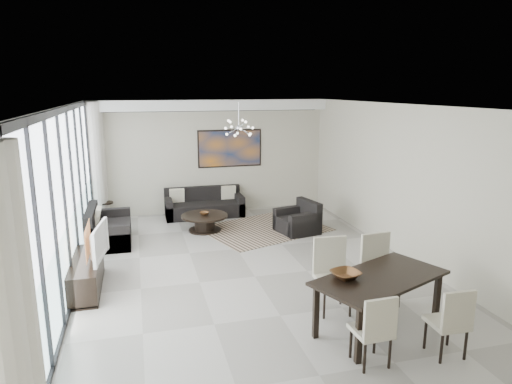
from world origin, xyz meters
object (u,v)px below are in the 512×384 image
object	(u,v)px
dining_table	(380,282)
coffee_table	(205,222)
sofa_main	(204,207)
tv_console	(86,274)
television	(94,242)

from	to	relation	value
dining_table	coffee_table	bearing A→B (deg)	107.91
sofa_main	coffee_table	bearing A→B (deg)	-98.19
coffee_table	sofa_main	world-z (taller)	sofa_main
dining_table	sofa_main	bearing A→B (deg)	102.91
tv_console	television	bearing A→B (deg)	1.77
sofa_main	dining_table	distance (m)	6.36
coffee_table	tv_console	world-z (taller)	tv_console
tv_console	dining_table	distance (m)	4.59
tv_console	television	xyz separation A→B (m)	(0.16, 0.00, 0.53)
dining_table	tv_console	bearing A→B (deg)	148.89
coffee_table	tv_console	xyz separation A→B (m)	(-2.31, -2.58, 0.04)
sofa_main	television	xyz separation A→B (m)	(-2.33, -3.82, 0.54)
sofa_main	dining_table	world-z (taller)	dining_table
tv_console	sofa_main	bearing A→B (deg)	56.93
television	coffee_table	bearing A→B (deg)	-31.69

